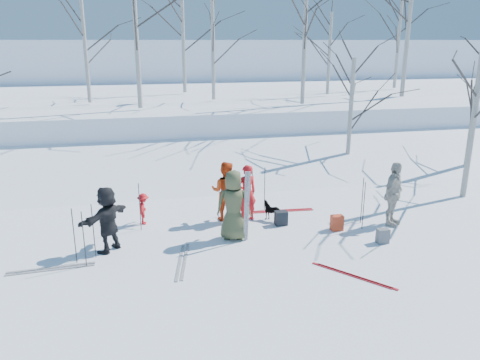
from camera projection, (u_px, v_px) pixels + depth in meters
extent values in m
plane|color=white|center=(253.00, 246.00, 11.77)|extent=(120.00, 120.00, 0.00)
cube|color=white|center=(210.00, 169.00, 18.28)|extent=(70.00, 9.49, 4.12)
cube|color=white|center=(183.00, 111.00, 27.39)|extent=(70.00, 18.00, 2.20)
cube|color=white|center=(161.00, 71.00, 46.75)|extent=(90.00, 30.00, 6.00)
imported|color=#444A2C|center=(234.00, 205.00, 11.97)|extent=(1.03, 0.82, 1.83)
imported|color=red|center=(247.00, 193.00, 13.27)|extent=(0.67, 0.51, 1.64)
imported|color=red|center=(225.00, 191.00, 13.27)|extent=(1.03, 0.94, 1.72)
imported|color=red|center=(144.00, 209.00, 13.08)|extent=(0.37, 0.60, 0.89)
imported|color=beige|center=(393.00, 194.00, 12.89)|extent=(1.11, 0.99, 1.80)
imported|color=black|center=(108.00, 219.00, 11.30)|extent=(1.38, 1.46, 1.64)
imported|color=black|center=(273.00, 211.00, 13.43)|extent=(0.69, 0.66, 0.55)
cube|color=silver|center=(245.00, 207.00, 11.75)|extent=(0.08, 0.16, 1.90)
cube|color=silver|center=(248.00, 207.00, 11.78)|extent=(0.10, 0.23, 1.89)
cylinder|color=black|center=(140.00, 207.00, 12.57)|extent=(0.02, 0.02, 1.34)
cylinder|color=black|center=(84.00, 239.00, 10.52)|extent=(0.02, 0.02, 1.34)
cylinder|color=black|center=(93.00, 231.00, 10.99)|extent=(0.02, 0.02, 1.34)
cylinder|color=black|center=(362.00, 200.00, 13.08)|extent=(0.02, 0.02, 1.34)
cylinder|color=black|center=(74.00, 236.00, 10.71)|extent=(0.02, 0.02, 1.34)
cylinder|color=black|center=(364.00, 206.00, 12.65)|extent=(0.02, 0.02, 1.34)
cylinder|color=black|center=(252.00, 190.00, 14.00)|extent=(0.02, 0.02, 1.34)
cylinder|color=black|center=(265.00, 189.00, 14.12)|extent=(0.02, 0.02, 1.34)
cube|color=#B9381C|center=(337.00, 223.00, 12.71)|extent=(0.32, 0.22, 0.42)
cube|color=#56595E|center=(383.00, 236.00, 11.91)|extent=(0.30, 0.20, 0.38)
cube|color=black|center=(281.00, 218.00, 13.07)|extent=(0.34, 0.24, 0.40)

